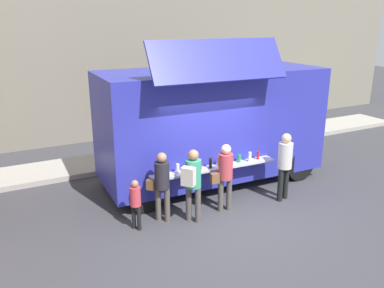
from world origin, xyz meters
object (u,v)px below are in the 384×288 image
trash_bin (267,129)px  child_near_queue (135,200)px  food_truck_main (212,123)px  customer_rear_waiting (161,181)px  customer_front_ordering (225,172)px  customer_mid_with_backpack (193,179)px  customer_extra_browsing (285,161)px

trash_bin → child_near_queue: (-6.50, -3.91, 0.19)m
food_truck_main → customer_rear_waiting: size_ratio=3.73×
trash_bin → customer_rear_waiting: bearing=-147.0°
customer_front_ordering → customer_rear_waiting: bearing=89.0°
customer_rear_waiting → child_near_queue: 0.71m
customer_mid_with_backpack → customer_rear_waiting: 0.69m
food_truck_main → customer_front_ordering: food_truck_main is taller
customer_front_ordering → customer_extra_browsing: bearing=-88.6°
customer_rear_waiting → customer_front_ordering: bearing=-55.0°
customer_front_ordering → food_truck_main: bearing=-13.2°
child_near_queue → customer_mid_with_backpack: bearing=-42.4°
customer_front_ordering → customer_mid_with_backpack: customer_mid_with_backpack is taller
trash_bin → customer_mid_with_backpack: (-5.28, -4.17, 0.54)m
customer_extra_browsing → customer_front_ordering: bearing=69.4°
food_truck_main → customer_extra_browsing: (0.97, -1.87, -0.65)m
trash_bin → customer_mid_with_backpack: 6.75m
trash_bin → child_near_queue: bearing=-149.0°
food_truck_main → customer_mid_with_backpack: food_truck_main is taller
customer_front_ordering → customer_extra_browsing: customer_extra_browsing is taller
food_truck_main → customer_extra_browsing: food_truck_main is taller
customer_rear_waiting → child_near_queue: size_ratio=1.42×
customer_extra_browsing → child_near_queue: bearing=71.0°
customer_rear_waiting → customer_extra_browsing: customer_extra_browsing is taller
food_truck_main → customer_front_ordering: (-0.64, -1.70, -0.71)m
customer_front_ordering → customer_extra_browsing: (1.61, -0.17, 0.06)m
trash_bin → customer_front_ordering: size_ratio=0.60×
customer_rear_waiting → customer_mid_with_backpack: bearing=-79.2°
customer_extra_browsing → trash_bin: bearing=-47.9°
customer_rear_waiting → customer_extra_browsing: (3.11, -0.39, 0.08)m
customer_mid_with_backpack → customer_rear_waiting: customer_mid_with_backpack is taller
child_near_queue → customer_extra_browsing: bearing=-34.4°
customer_extra_browsing → child_near_queue: 3.78m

